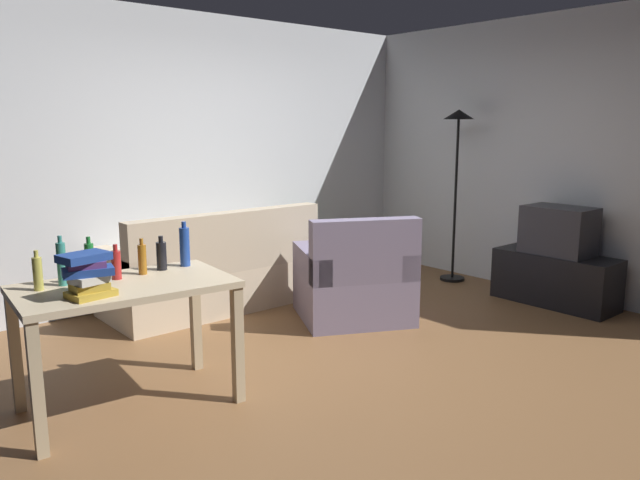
% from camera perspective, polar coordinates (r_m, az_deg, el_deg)
% --- Properties ---
extents(ground_plane, '(5.20, 4.40, 0.02)m').
position_cam_1_polar(ground_plane, '(4.71, 3.07, -10.14)').
color(ground_plane, brown).
extents(wall_rear, '(5.20, 0.10, 2.70)m').
position_cam_1_polar(wall_rear, '(6.19, -11.07, 7.60)').
color(wall_rear, silver).
rests_on(wall_rear, ground_plane).
extents(wall_right, '(0.10, 4.40, 2.70)m').
position_cam_1_polar(wall_right, '(6.48, 20.26, 7.28)').
color(wall_right, silver).
rests_on(wall_right, ground_plane).
extents(couch, '(1.88, 0.84, 0.92)m').
position_cam_1_polar(couch, '(5.70, -9.80, -3.25)').
color(couch, beige).
rests_on(couch, ground_plane).
extents(tv_stand, '(0.44, 1.10, 0.48)m').
position_cam_1_polar(tv_stand, '(6.16, 20.94, -3.38)').
color(tv_stand, black).
rests_on(tv_stand, ground_plane).
extents(tv, '(0.41, 0.60, 0.44)m').
position_cam_1_polar(tv, '(6.08, 21.25, 0.84)').
color(tv, '#2D2D33').
rests_on(tv, tv_stand).
extents(torchiere_lamp, '(0.32, 0.32, 1.81)m').
position_cam_1_polar(torchiere_lamp, '(6.64, 12.61, 8.29)').
color(torchiere_lamp, black).
rests_on(torchiere_lamp, ground_plane).
extents(desk, '(1.26, 0.81, 0.76)m').
position_cam_1_polar(desk, '(3.77, -17.55, -5.44)').
color(desk, '#C6B28E').
rests_on(desk, ground_plane).
extents(potted_plant, '(0.36, 0.36, 0.57)m').
position_cam_1_polar(potted_plant, '(6.68, -1.38, -0.81)').
color(potted_plant, brown).
rests_on(potted_plant, ground_plane).
extents(armchair, '(1.18, 1.16, 0.92)m').
position_cam_1_polar(armchair, '(5.29, 3.25, -4.02)').
color(armchair, gray).
rests_on(armchair, ground_plane).
extents(bottle_squat, '(0.05, 0.05, 0.23)m').
position_cam_1_polar(bottle_squat, '(3.74, -24.68, -2.80)').
color(bottle_squat, '#BCB24C').
rests_on(bottle_squat, desk).
extents(bottle_tall, '(0.05, 0.05, 0.29)m').
position_cam_1_polar(bottle_tall, '(3.79, -22.81, -2.01)').
color(bottle_tall, teal).
rests_on(bottle_tall, desk).
extents(bottle_green, '(0.05, 0.05, 0.28)m').
position_cam_1_polar(bottle_green, '(3.77, -20.53, -2.00)').
color(bottle_green, '#1E722D').
rests_on(bottle_green, desk).
extents(bottle_red, '(0.06, 0.06, 0.21)m').
position_cam_1_polar(bottle_red, '(3.83, -18.35, -2.15)').
color(bottle_red, '#AD2323').
rests_on(bottle_red, desk).
extents(bottle_amber, '(0.05, 0.05, 0.22)m').
position_cam_1_polar(bottle_amber, '(3.91, -16.13, -1.68)').
color(bottle_amber, '#9E6019').
rests_on(bottle_amber, desk).
extents(bottle_dark, '(0.06, 0.06, 0.22)m').
position_cam_1_polar(bottle_dark, '(4.00, -14.46, -1.38)').
color(bottle_dark, black).
rests_on(bottle_dark, desk).
extents(bottle_blue, '(0.06, 0.06, 0.29)m').
position_cam_1_polar(bottle_blue, '(4.06, -12.42, -0.56)').
color(bottle_blue, '#2347A3').
rests_on(bottle_blue, desk).
extents(book_stack, '(0.29, 0.22, 0.24)m').
position_cam_1_polar(book_stack, '(3.49, -20.70, -3.01)').
color(book_stack, '#B7932D').
rests_on(book_stack, desk).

